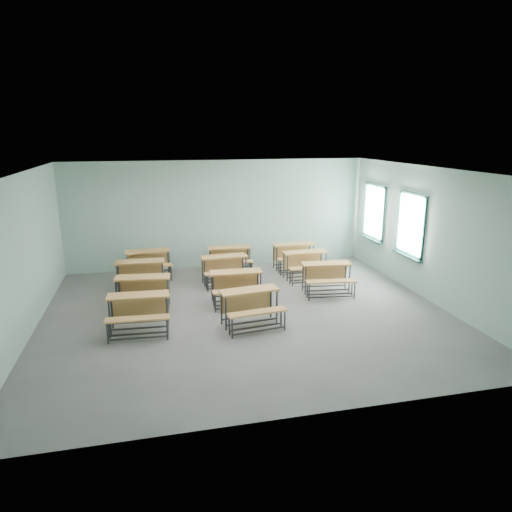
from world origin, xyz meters
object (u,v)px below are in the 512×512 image
Objects in this scene: desk_unit_r1c0 at (143,288)px; desk_unit_r3c2 at (295,253)px; desk_unit_r0c0 at (138,308)px; desk_unit_r2c0 at (140,271)px; desk_unit_r2c1 at (225,266)px; desk_unit_r3c0 at (148,260)px; desk_unit_r1c1 at (237,283)px; desk_unit_r2c2 at (306,261)px; desk_unit_r1c2 at (327,274)px; desk_unit_r3c1 at (230,256)px; desk_unit_r0c1 at (251,302)px.

desk_unit_r3c2 is (4.38, 2.29, 0.00)m from desk_unit_r1c0.
desk_unit_r0c0 is 2.60m from desk_unit_r2c0.
desk_unit_r0c0 and desk_unit_r3c2 have the same top height.
desk_unit_r0c0 and desk_unit_r2c1 have the same top height.
desk_unit_r3c0 is at bearing 92.42° from desk_unit_r1c0.
desk_unit_r3c0 is (-2.04, 2.53, 0.00)m from desk_unit_r1c1.
desk_unit_r3c2 is at bearing 89.59° from desk_unit_r2c2.
desk_unit_r2c0 is at bearing 149.19° from desk_unit_r1c1.
desk_unit_r1c2 is (4.62, 1.32, 0.00)m from desk_unit_r0c0.
desk_unit_r1c1 is at bearing -133.05° from desk_unit_r3c2.
desk_unit_r1c2 is at bearing -42.83° from desk_unit_r3c1.
desk_unit_r1c0 is 1.04× the size of desk_unit_r2c2.
desk_unit_r2c0 is at bearing 177.40° from desk_unit_r2c2.
desk_unit_r3c2 is (-0.16, 2.19, 0.00)m from desk_unit_r1c2.
desk_unit_r0c1 is at bearing -86.00° from desk_unit_r1c1.
desk_unit_r1c2 is (2.32, 1.53, 0.00)m from desk_unit_r0c1.
desk_unit_r2c2 is (2.27, -0.06, 0.00)m from desk_unit_r2c1.
desk_unit_r1c1 and desk_unit_r2c0 have the same top height.
desk_unit_r0c1 is at bearing -48.47° from desk_unit_r2c0.
desk_unit_r2c1 is (-0.04, 1.48, 0.00)m from desk_unit_r1c1.
desk_unit_r2c1 is at bearing 158.26° from desk_unit_r1c2.
desk_unit_r1c2 is (4.54, 0.10, 0.00)m from desk_unit_r1c0.
desk_unit_r1c0 is at bearing -84.54° from desk_unit_r2c0.
desk_unit_r3c1 is 1.05× the size of desk_unit_r3c2.
desk_unit_r3c1 is (2.52, 3.58, 0.00)m from desk_unit_r0c0.
desk_unit_r2c0 is at bearing -104.40° from desk_unit_r3c0.
desk_unit_r2c1 and desk_unit_r3c2 have the same top height.
desk_unit_r3c2 is at bearing 49.12° from desk_unit_r1c1.
desk_unit_r1c1 is at bearing -54.22° from desk_unit_r3c0.
desk_unit_r1c2 is at bearing 26.30° from desk_unit_r0c1.
desk_unit_r2c2 is 4.41m from desk_unit_r3c0.
desk_unit_r2c2 and desk_unit_r3c0 have the same top height.
desk_unit_r2c0 and desk_unit_r2c1 have the same top height.
desk_unit_r1c0 is 4.54m from desk_unit_r1c2.
desk_unit_r0c1 is 1.04× the size of desk_unit_r2c1.
desk_unit_r1c0 is 2.55m from desk_unit_r2c1.
desk_unit_r3c0 is (-2.08, 3.89, 0.00)m from desk_unit_r0c1.
desk_unit_r2c1 and desk_unit_r3c0 have the same top height.
desk_unit_r1c0 and desk_unit_r2c1 have the same top height.
desk_unit_r1c1 is 0.99× the size of desk_unit_r3c0.
desk_unit_r3c2 is (2.24, 0.89, 0.00)m from desk_unit_r2c1.
desk_unit_r2c2 is at bearing -17.72° from desk_unit_r3c0.
desk_unit_r0c1 is 2.65m from desk_unit_r1c0.
desk_unit_r3c0 is 0.99× the size of desk_unit_r3c1.
desk_unit_r0c1 is 1.05× the size of desk_unit_r1c1.
desk_unit_r0c1 is at bearing -64.83° from desk_unit_r3c0.
desk_unit_r2c0 and desk_unit_r3c0 have the same top height.
desk_unit_r3c0 is (0.14, 2.45, 0.00)m from desk_unit_r1c0.
desk_unit_r0c0 is 5.68m from desk_unit_r3c2.
desk_unit_r0c0 is 3.43m from desk_unit_r2c1.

